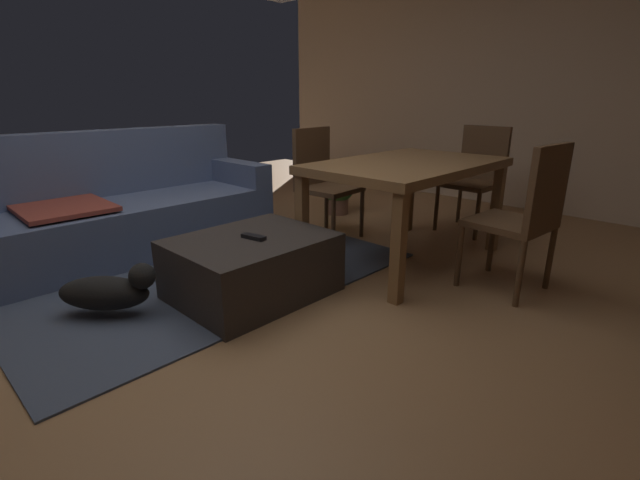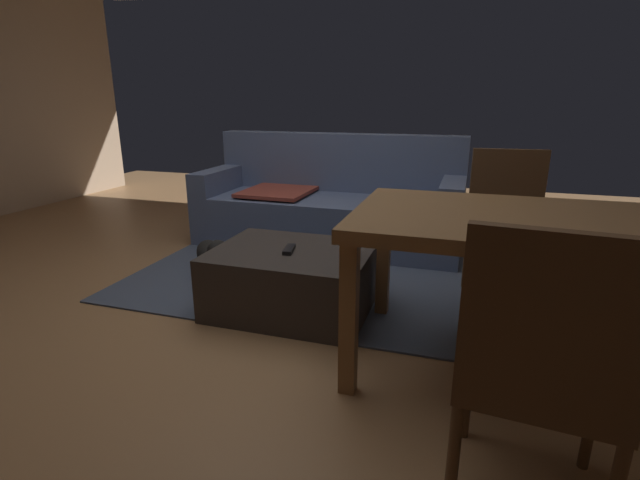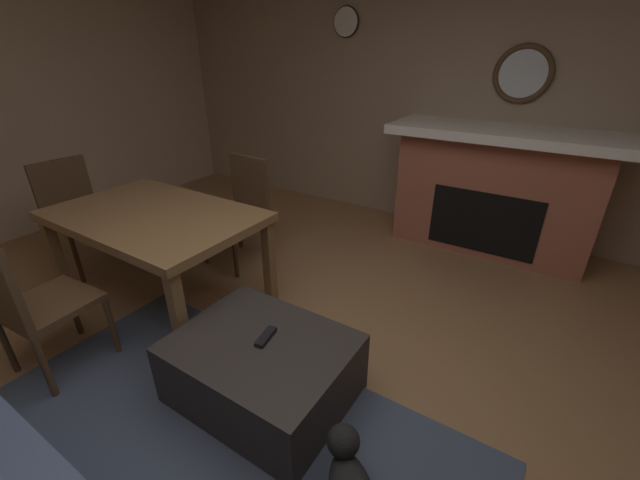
% 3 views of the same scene
% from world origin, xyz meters
% --- Properties ---
extents(floor, '(8.94, 8.94, 0.00)m').
position_xyz_m(floor, '(0.00, 0.00, 0.00)').
color(floor, olive).
extents(wall_back_fireplace_side, '(7.85, 0.12, 2.73)m').
position_xyz_m(wall_back_fireplace_side, '(0.00, -2.99, 1.36)').
color(wall_back_fireplace_side, '#9E846B').
rests_on(wall_back_fireplace_side, ground).
extents(fireplace, '(1.92, 0.76, 1.14)m').
position_xyz_m(fireplace, '(-0.41, -2.61, 0.58)').
color(fireplace, '#9E5642').
rests_on(fireplace, ground).
extents(round_wall_mirror, '(0.49, 0.05, 0.49)m').
position_xyz_m(round_wall_mirror, '(-0.41, -2.90, 1.55)').
color(round_wall_mirror, '#4C331E').
extents(ottoman_coffee_table, '(0.92, 0.72, 0.38)m').
position_xyz_m(ottoman_coffee_table, '(0.21, -0.02, 0.19)').
color(ottoman_coffee_table, '#2D2826').
rests_on(ottoman_coffee_table, ground).
extents(tv_remote, '(0.08, 0.17, 0.02)m').
position_xyz_m(tv_remote, '(0.21, -0.05, 0.39)').
color(tv_remote, black).
rests_on(tv_remote, ottoman_coffee_table).
extents(dining_table, '(1.46, 0.92, 0.74)m').
position_xyz_m(dining_table, '(1.41, -0.32, 0.66)').
color(dining_table, brown).
rests_on(dining_table, ground).
extents(dining_chair_east, '(0.46, 0.46, 0.93)m').
position_xyz_m(dining_chair_east, '(2.53, -0.33, 0.52)').
color(dining_chair_east, '#513823').
rests_on(dining_chair_east, ground).
extents(dining_chair_south, '(0.48, 0.48, 0.93)m').
position_xyz_m(dining_chair_south, '(1.40, -1.18, 0.52)').
color(dining_chair_south, '#513823').
rests_on(dining_chair_south, ground).
extents(dining_chair_north, '(0.47, 0.47, 0.93)m').
position_xyz_m(dining_chair_north, '(1.40, 0.53, 0.52)').
color(dining_chair_north, '#513823').
rests_on(dining_chair_north, ground).
extents(wall_clock, '(0.30, 0.03, 0.30)m').
position_xyz_m(wall_clock, '(1.37, -2.90, 2.00)').
color(wall_clock, silver).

